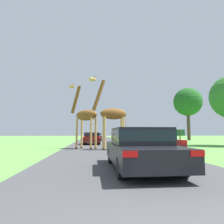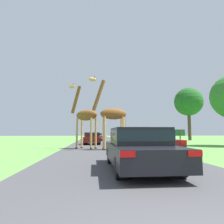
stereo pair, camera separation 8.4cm
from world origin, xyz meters
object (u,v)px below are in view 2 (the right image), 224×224
at_px(giraffe_companion, 85,115).
at_px(car_far_ahead, 155,141).
at_px(car_rear_follower, 125,138).
at_px(sign_post, 180,136).
at_px(car_lead_maroon, 139,147).
at_px(car_verge_right, 96,136).
at_px(car_queue_right, 120,136).
at_px(car_queue_left, 92,138).
at_px(giraffe_near_road, 111,114).
at_px(tree_left_edge, 188,102).

relative_size(giraffe_companion, car_far_ahead, 1.28).
relative_size(car_rear_follower, sign_post, 2.72).
bearing_deg(car_lead_maroon, sign_post, 55.98).
distance_m(car_lead_maroon, car_verge_right, 24.78).
xyz_separation_m(car_queue_right, car_far_ahead, (-0.02, -15.88, -0.06)).
relative_size(car_queue_left, car_far_ahead, 0.99).
relative_size(giraffe_near_road, sign_post, 3.76).
height_order(giraffe_near_road, car_verge_right, giraffe_near_road).
xyz_separation_m(car_verge_right, sign_post, (5.49, -18.15, 0.36)).
xyz_separation_m(giraffe_companion, car_rear_follower, (3.57, 2.14, -1.88)).
bearing_deg(car_rear_follower, giraffe_near_road, -115.05).
xyz_separation_m(car_lead_maroon, car_queue_right, (2.13, 20.67, 0.06)).
height_order(giraffe_companion, sign_post, giraffe_companion).
bearing_deg(sign_post, car_queue_right, 99.39).
xyz_separation_m(tree_left_edge, sign_post, (-9.77, -18.06, -5.29)).
bearing_deg(car_queue_left, sign_post, -54.58).
xyz_separation_m(car_far_ahead, tree_left_edge, (12.11, 19.87, 5.57)).
height_order(car_far_ahead, car_rear_follower, car_far_ahead).
relative_size(car_lead_maroon, car_rear_follower, 1.18).
height_order(giraffe_near_road, car_rear_follower, giraffe_near_road).
bearing_deg(giraffe_companion, giraffe_near_road, -88.46).
bearing_deg(tree_left_edge, car_verge_right, 179.64).
bearing_deg(car_far_ahead, car_verge_right, 98.95).
height_order(giraffe_near_road, car_queue_left, giraffe_near_road).
height_order(giraffe_near_road, giraffe_companion, giraffe_near_road).
distance_m(giraffe_companion, car_far_ahead, 6.35).
height_order(car_queue_left, sign_post, sign_post).
relative_size(car_lead_maroon, sign_post, 3.22).
height_order(car_rear_follower, tree_left_edge, tree_left_edge).
bearing_deg(giraffe_near_road, car_far_ahead, -148.13).
bearing_deg(car_far_ahead, car_rear_follower, 96.47).
distance_m(giraffe_near_road, car_far_ahead, 4.24).
xyz_separation_m(car_lead_maroon, car_rear_follower, (1.38, 11.22, -0.03)).
bearing_deg(car_queue_left, car_lead_maroon, -83.87).
height_order(car_lead_maroon, car_queue_left, car_lead_maroon).
bearing_deg(car_far_ahead, car_lead_maroon, -113.82).
bearing_deg(car_lead_maroon, car_queue_left, 96.13).
relative_size(giraffe_companion, car_queue_left, 1.29).
height_order(car_queue_right, car_rear_follower, car_queue_right).
relative_size(giraffe_near_road, giraffe_companion, 1.01).
relative_size(car_queue_right, sign_post, 2.86).
xyz_separation_m(giraffe_near_road, sign_post, (4.68, -1.18, -1.60)).
xyz_separation_m(giraffe_near_road, car_verge_right, (-0.81, 16.97, -1.96)).
relative_size(giraffe_companion, car_rear_follower, 1.37).
distance_m(car_verge_right, tree_left_edge, 16.27).
bearing_deg(car_verge_right, car_lead_maroon, -87.62).
relative_size(giraffe_near_road, car_queue_right, 1.31).
xyz_separation_m(giraffe_companion, sign_post, (6.64, -2.49, -1.57)).
height_order(car_lead_maroon, tree_left_edge, tree_left_edge).
bearing_deg(giraffe_near_road, giraffe_companion, 50.33).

